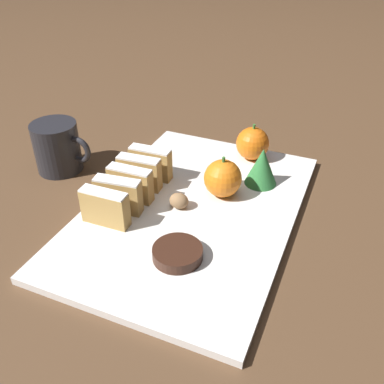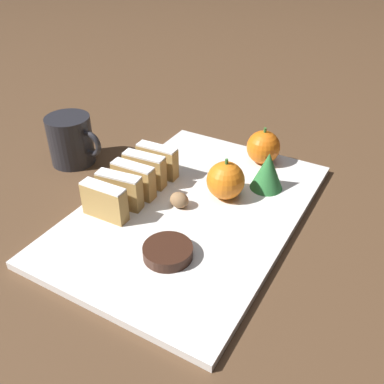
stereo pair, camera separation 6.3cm
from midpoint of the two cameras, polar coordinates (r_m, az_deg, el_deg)
ground_plane at (r=0.67m, az=2.69°, el=-3.05°), size 6.00×6.00×0.00m
serving_platter at (r=0.67m, az=2.70°, el=-2.64°), size 0.31×0.46×0.01m
stollen_slice_front at (r=0.64m, az=-8.86°, el=-1.35°), size 0.07×0.02×0.06m
stollen_slice_second at (r=0.66m, az=-6.96°, el=0.14°), size 0.07×0.03×0.06m
stollen_slice_third at (r=0.68m, az=-5.20°, el=1.54°), size 0.07×0.02×0.06m
stollen_slice_fourth at (r=0.71m, az=-3.82°, el=2.93°), size 0.07×0.03×0.06m
stollen_slice_fifth at (r=0.73m, az=-2.18°, el=4.11°), size 0.07×0.02×0.06m
orange_near at (r=0.78m, az=11.78°, el=5.81°), size 0.06×0.06×0.07m
orange_far at (r=0.68m, az=7.16°, el=1.47°), size 0.06×0.06×0.07m
walnut at (r=0.66m, az=1.01°, el=-1.15°), size 0.03×0.02×0.02m
chocolate_cookie at (r=0.57m, az=-0.08°, el=-8.07°), size 0.07×0.07×0.02m
evergreen_sprig at (r=0.71m, az=12.60°, el=2.69°), size 0.05×0.05×0.06m
coffee_mug at (r=0.81m, az=-13.65°, el=6.68°), size 0.11×0.08×0.09m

